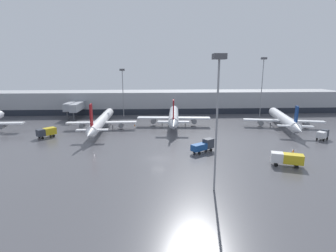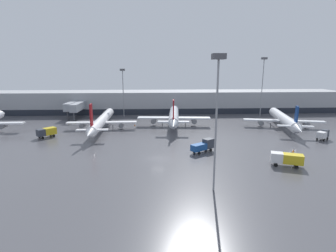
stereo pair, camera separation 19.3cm
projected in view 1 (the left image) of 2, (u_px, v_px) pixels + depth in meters
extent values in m
plane|color=#4C4C51|center=(158.00, 159.00, 55.07)|extent=(320.00, 320.00, 0.00)
cube|color=#9EA0A5|center=(155.00, 101.00, 114.58)|extent=(160.00, 16.00, 9.00)
cube|color=#1E232D|center=(156.00, 112.00, 107.43)|extent=(156.80, 0.10, 2.40)
cube|color=#9399A0|center=(78.00, 106.00, 98.76)|extent=(2.60, 13.17, 2.80)
cylinder|color=#3F4247|center=(74.00, 117.00, 93.57)|extent=(0.44, 0.44, 3.20)
cube|color=#9399A0|center=(71.00, 106.00, 99.72)|extent=(2.60, 10.88, 2.80)
cylinder|color=#3F4247|center=(67.00, 116.00, 95.64)|extent=(0.44, 0.44, 3.20)
cylinder|color=silver|center=(283.00, 118.00, 84.48)|extent=(9.25, 28.45, 3.04)
cone|color=silver|center=(272.00, 111.00, 99.81)|extent=(3.56, 3.90, 2.89)
cone|color=silver|center=(299.00, 130.00, 68.57)|extent=(3.68, 5.06, 2.74)
cube|color=silver|center=(283.00, 121.00, 83.93)|extent=(24.54, 7.60, 0.44)
cube|color=silver|center=(295.00, 126.00, 71.80)|extent=(9.41, 3.28, 0.35)
cube|color=navy|center=(296.00, 115.00, 71.14)|extent=(0.79, 2.03, 4.95)
cylinder|color=slate|center=(261.00, 123.00, 85.25)|extent=(2.17, 2.75, 1.67)
cylinder|color=slate|center=(306.00, 124.00, 83.00)|extent=(2.17, 2.75, 1.67)
cylinder|color=#2D2D33|center=(276.00, 119.00, 93.84)|extent=(0.20, 0.20, 1.45)
cylinder|color=#2D2D33|center=(270.00, 125.00, 84.20)|extent=(0.20, 0.20, 1.45)
cylinder|color=#2D2D33|center=(296.00, 126.00, 82.92)|extent=(0.20, 0.20, 1.45)
cylinder|color=white|center=(102.00, 120.00, 81.97)|extent=(3.33, 31.64, 2.86)
cone|color=white|center=(110.00, 111.00, 98.90)|extent=(2.76, 3.18, 2.71)
cone|color=white|center=(89.00, 134.00, 64.49)|extent=(2.63, 4.32, 2.57)
cube|color=white|center=(102.00, 123.00, 81.32)|extent=(21.44, 2.59, 0.44)
cube|color=white|center=(92.00, 130.00, 67.74)|extent=(8.15, 1.39, 0.35)
cube|color=maroon|center=(91.00, 116.00, 66.96)|extent=(0.39, 2.05, 6.21)
cylinder|color=slate|center=(82.00, 126.00, 81.10)|extent=(1.61, 2.52, 1.57)
cylinder|color=slate|center=(121.00, 125.00, 81.92)|extent=(1.61, 2.52, 1.57)
cylinder|color=#2D2D33|center=(108.00, 120.00, 92.41)|extent=(0.20, 0.20, 1.44)
cylinder|color=#2D2D33|center=(90.00, 128.00, 80.63)|extent=(0.20, 0.20, 1.44)
cylinder|color=#2D2D33|center=(113.00, 127.00, 81.10)|extent=(0.20, 0.20, 1.44)
cone|color=silver|center=(2.00, 114.00, 91.45)|extent=(2.59, 2.97, 2.51)
cylinder|color=slate|center=(3.00, 126.00, 77.86)|extent=(1.53, 2.66, 1.45)
cylinder|color=silver|center=(174.00, 116.00, 86.43)|extent=(5.23, 25.61, 3.08)
cone|color=silver|center=(174.00, 109.00, 100.51)|extent=(3.21, 3.63, 2.93)
cone|color=silver|center=(173.00, 125.00, 71.76)|extent=(3.16, 4.84, 2.78)
cube|color=silver|center=(174.00, 118.00, 85.94)|extent=(23.86, 5.08, 0.44)
cube|color=silver|center=(173.00, 122.00, 74.94)|extent=(9.12, 2.48, 0.35)
cube|color=maroon|center=(173.00, 110.00, 74.20)|extent=(0.59, 2.79, 5.70)
cylinder|color=slate|center=(154.00, 121.00, 86.34)|extent=(1.98, 3.52, 1.70)
cylinder|color=slate|center=(194.00, 121.00, 85.95)|extent=(1.98, 3.52, 1.70)
cylinder|color=#2D2D33|center=(174.00, 118.00, 95.01)|extent=(0.20, 0.20, 1.95)
cylinder|color=#2D2D33|center=(162.00, 123.00, 85.81)|extent=(0.20, 0.20, 1.95)
cylinder|color=#2D2D33|center=(185.00, 124.00, 85.59)|extent=(0.20, 0.20, 1.95)
cube|color=#19478C|center=(199.00, 147.00, 58.41)|extent=(3.99, 3.49, 1.40)
cube|color=#333842|center=(208.00, 143.00, 60.05)|extent=(2.78, 2.63, 2.17)
cylinder|color=black|center=(206.00, 148.00, 61.03)|extent=(0.72, 0.60, 0.70)
cylinder|color=black|center=(211.00, 150.00, 59.80)|extent=(0.72, 0.60, 0.70)
cylinder|color=black|center=(194.00, 151.00, 58.86)|extent=(0.72, 0.60, 0.70)
cylinder|color=black|center=(199.00, 153.00, 57.64)|extent=(0.72, 0.60, 0.70)
cube|color=gold|center=(293.00, 159.00, 50.25)|extent=(4.10, 3.20, 1.82)
cube|color=silver|center=(277.00, 157.00, 51.14)|extent=(2.76, 2.59, 1.88)
cylinder|color=black|center=(276.00, 165.00, 50.60)|extent=(0.74, 0.49, 0.70)
cylinder|color=black|center=(275.00, 162.00, 52.28)|extent=(0.74, 0.49, 0.70)
cylinder|color=black|center=(297.00, 167.00, 49.48)|extent=(0.74, 0.49, 0.70)
cylinder|color=black|center=(295.00, 164.00, 51.16)|extent=(0.74, 0.49, 0.70)
cube|color=gold|center=(50.00, 131.00, 72.44)|extent=(3.57, 3.61, 1.87)
cube|color=#333842|center=(41.00, 133.00, 70.62)|extent=(2.68, 2.68, 1.83)
cylinder|color=black|center=(42.00, 138.00, 70.26)|extent=(0.66, 0.68, 0.70)
cylinder|color=black|center=(39.00, 137.00, 71.41)|extent=(0.66, 0.68, 0.70)
cylinder|color=black|center=(54.00, 136.00, 72.55)|extent=(0.66, 0.68, 0.70)
cylinder|color=black|center=(51.00, 135.00, 73.70)|extent=(0.66, 0.68, 0.70)
cube|color=silver|center=(321.00, 135.00, 68.95)|extent=(3.04, 2.89, 1.61)
cube|color=#333842|center=(325.00, 133.00, 70.15)|extent=(2.22, 2.25, 1.92)
cylinder|color=black|center=(321.00, 137.00, 71.07)|extent=(0.71, 0.62, 0.70)
cylinder|color=black|center=(327.00, 138.00, 69.87)|extent=(0.71, 0.62, 0.70)
cylinder|color=black|center=(317.00, 139.00, 69.53)|extent=(0.71, 0.62, 0.70)
cylinder|color=black|center=(324.00, 140.00, 68.32)|extent=(0.71, 0.62, 0.70)
cone|color=orange|center=(293.00, 150.00, 59.38)|extent=(0.44, 0.44, 0.75)
cone|color=orange|center=(135.00, 125.00, 86.51)|extent=(0.39, 0.39, 0.58)
cylinder|color=gray|center=(216.00, 128.00, 38.84)|extent=(0.30, 0.30, 19.83)
cube|color=#4C4C51|center=(219.00, 56.00, 36.63)|extent=(1.80, 1.80, 0.80)
cylinder|color=gray|center=(262.00, 88.00, 102.19)|extent=(0.30, 0.30, 21.98)
cube|color=#4C4C51|center=(264.00, 58.00, 99.75)|extent=(1.80, 1.80, 0.80)
cylinder|color=gray|center=(123.00, 94.00, 102.08)|extent=(0.30, 0.30, 17.72)
cube|color=#4C4C51|center=(122.00, 70.00, 100.09)|extent=(1.80, 1.80, 0.80)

